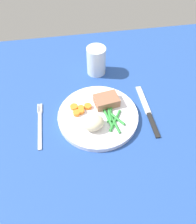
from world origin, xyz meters
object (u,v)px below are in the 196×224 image
Objects in this scene: knife at (148,111)px; meat_portion at (106,101)px; fork at (40,125)px; water_glass at (96,62)px; dinner_plate at (98,116)px.

meat_portion is at bearing 161.40° from knife.
fork is 32.61cm from knife.
water_glass is at bearing 120.70° from knife.
dinner_plate reaches higher than fork.
knife is 24.78cm from water_glass.
water_glass is (-0.41, 16.93, 1.32)cm from meat_portion.
fork is (-20.43, -4.00, -2.74)cm from meat_portion.
water_glass reaches higher than meat_portion.
water_glass is at bearing 44.74° from fork.
meat_portion is (3.21, 3.74, 2.14)cm from dinner_plate.
fork is 0.81× the size of knife.
knife reaches higher than fork.
water_glass is (2.79, 20.67, 3.46)cm from dinner_plate.
dinner_plate is 15.41cm from knife.
knife is at bearing -58.98° from water_glass.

